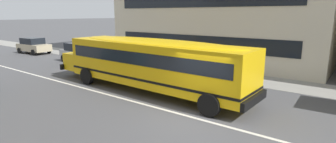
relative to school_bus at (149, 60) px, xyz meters
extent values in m
plane|color=#4C4C4F|center=(3.92, -1.82, -1.68)|extent=(400.00, 400.00, 0.00)
cube|color=gray|center=(3.92, 5.79, -1.68)|extent=(120.00, 3.00, 0.01)
cube|color=silver|center=(3.92, -1.82, -1.68)|extent=(110.00, 0.16, 0.01)
cube|color=yellow|center=(0.24, -0.01, -0.11)|extent=(10.87, 2.72, 2.16)
cube|color=yellow|center=(-5.94, 0.14, -0.65)|extent=(1.62, 2.10, 1.08)
cube|color=black|center=(-6.73, 0.16, -1.01)|extent=(0.26, 2.46, 0.35)
cube|color=black|center=(5.73, -0.14, -1.01)|extent=(0.26, 2.46, 0.35)
cube|color=black|center=(0.24, -0.01, 0.28)|extent=(10.22, 2.74, 0.63)
cube|color=black|center=(0.24, -0.01, -0.75)|extent=(10.89, 2.75, 0.12)
ellipsoid|color=yellow|center=(0.24, -0.01, 0.97)|extent=(10.43, 2.51, 0.35)
cylinder|color=red|center=(-3.18, 1.48, -0.22)|extent=(0.44, 0.44, 0.03)
cylinder|color=black|center=(-3.89, -1.13, -1.19)|extent=(0.99, 0.30, 0.98)
cylinder|color=black|center=(-3.83, 1.32, -1.19)|extent=(0.99, 0.30, 0.98)
cylinder|color=black|center=(4.32, -1.33, -1.19)|extent=(0.99, 0.30, 0.98)
cylinder|color=black|center=(4.38, 1.12, -1.19)|extent=(0.99, 0.30, 0.98)
cube|color=#B7BABF|center=(-10.54, 3.09, -1.03)|extent=(3.98, 1.90, 0.70)
cube|color=black|center=(-10.69, 3.10, -0.36)|extent=(2.28, 1.67, 0.64)
cylinder|color=black|center=(-9.19, 3.87, -1.38)|extent=(0.61, 0.21, 0.60)
cylinder|color=black|center=(-9.28, 2.17, -1.38)|extent=(0.61, 0.21, 0.60)
cylinder|color=black|center=(-11.79, 4.01, -1.38)|extent=(0.61, 0.21, 0.60)
cylinder|color=black|center=(-11.88, 2.31, -1.38)|extent=(0.61, 0.21, 0.60)
cube|color=#C1B28E|center=(-18.82, 3.25, -1.03)|extent=(3.99, 1.93, 0.70)
cube|color=black|center=(-18.97, 3.24, -0.36)|extent=(2.29, 1.69, 0.64)
cylinder|color=black|center=(-17.58, 4.18, -1.38)|extent=(0.61, 0.21, 0.60)
cylinder|color=black|center=(-17.48, 2.48, -1.38)|extent=(0.61, 0.21, 0.60)
cylinder|color=black|center=(-20.17, 4.02, -1.38)|extent=(0.61, 0.21, 0.60)
cylinder|color=black|center=(-20.07, 2.33, -1.38)|extent=(0.61, 0.21, 0.60)
cube|color=black|center=(-1.60, 7.27, 0.24)|extent=(15.22, 0.04, 1.10)
cube|color=black|center=(-1.60, 7.27, 3.44)|extent=(15.22, 0.04, 1.10)
camera|label=1|loc=(9.05, -10.42, 2.41)|focal=28.24mm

